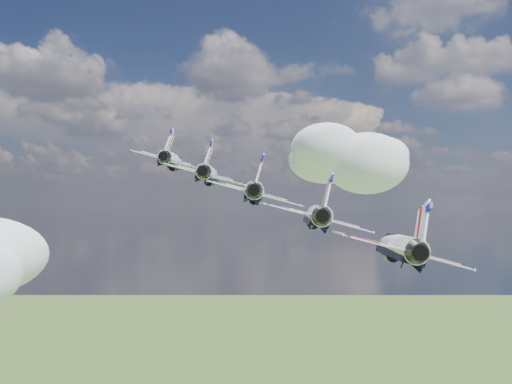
% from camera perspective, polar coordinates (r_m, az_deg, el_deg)
% --- Properties ---
extents(cloud_far, '(69.00, 54.22, 27.11)m').
position_cam_1_polar(cloud_far, '(300.41, 9.05, 3.19)').
color(cloud_far, white).
extents(jet_0, '(14.22, 17.96, 7.57)m').
position_cam_1_polar(jet_0, '(87.36, -8.26, 3.12)').
color(jet_0, white).
extents(jet_1, '(14.22, 17.96, 7.57)m').
position_cam_1_polar(jet_1, '(77.67, -4.63, 1.75)').
color(jet_1, white).
extents(jet_2, '(14.22, 17.96, 7.57)m').
position_cam_1_polar(jet_2, '(68.43, 0.00, 0.00)').
color(jet_2, white).
extents(jet_3, '(14.22, 17.96, 7.57)m').
position_cam_1_polar(jet_3, '(59.85, 6.01, -2.28)').
color(jet_3, white).
extents(jet_4, '(14.22, 17.96, 7.57)m').
position_cam_1_polar(jet_4, '(52.27, 13.93, -5.22)').
color(jet_4, white).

